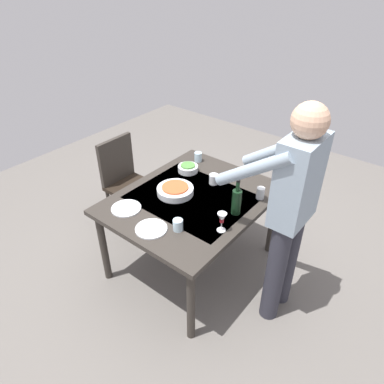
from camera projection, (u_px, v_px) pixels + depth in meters
ground_plane at (192, 262)px, 3.24m from camera, size 6.00×6.00×0.00m
dining_table at (192, 204)px, 2.87m from camera, size 1.32×1.07×0.73m
chair_near at (125, 178)px, 3.47m from camera, size 0.40×0.40×0.91m
person_server at (290, 208)px, 2.32m from camera, size 0.42×0.61×1.69m
wine_bottle at (237, 201)px, 2.60m from camera, size 0.07×0.07×0.30m
wine_glass_left at (222, 219)px, 2.43m from camera, size 0.07×0.07×0.15m
water_cup_near_left at (214, 179)px, 2.98m from camera, size 0.08×0.08×0.09m
water_cup_near_right at (198, 157)px, 3.31m from camera, size 0.07×0.07×0.09m
water_cup_far_left at (260, 193)px, 2.80m from camera, size 0.07×0.07×0.10m
water_cup_far_right at (178, 225)px, 2.47m from camera, size 0.07×0.07×0.09m
serving_bowl_pasta at (175, 190)px, 2.86m from camera, size 0.30×0.30×0.07m
side_bowl_salad at (188, 168)px, 3.16m from camera, size 0.18×0.18×0.07m
dinner_plate_near at (126, 208)px, 2.70m from camera, size 0.23×0.23×0.01m
dinner_plate_far at (151, 229)px, 2.49m from camera, size 0.23×0.23×0.01m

